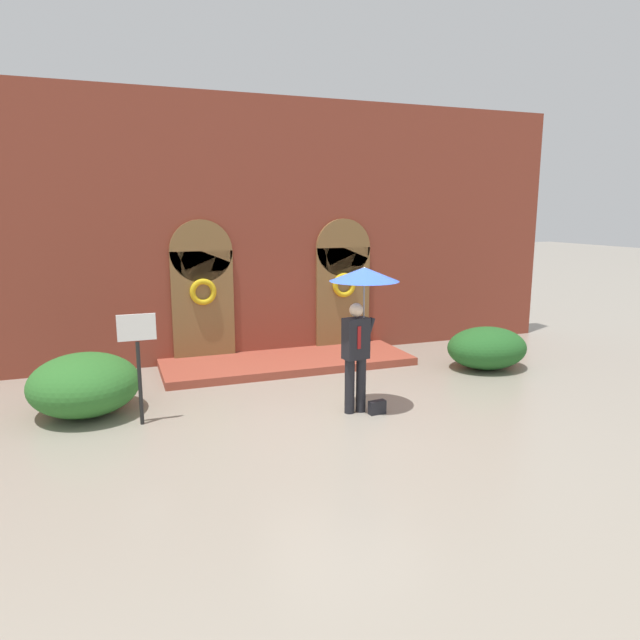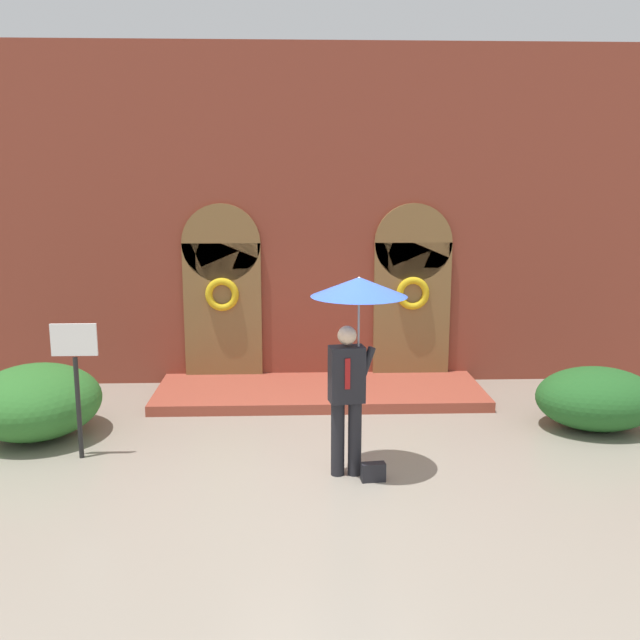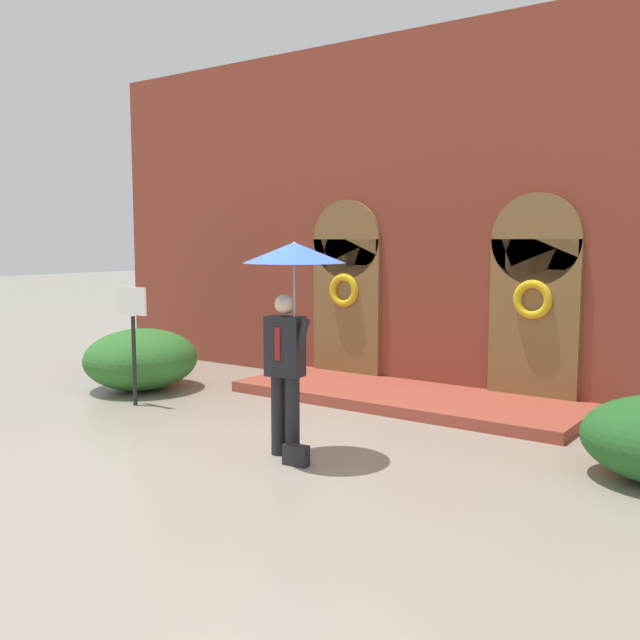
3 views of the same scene
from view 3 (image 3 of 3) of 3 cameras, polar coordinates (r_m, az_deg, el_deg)
ground_plane at (r=8.19m, az=-3.83°, el=-10.51°), size 80.00×80.00×0.00m
building_facade at (r=11.36m, az=9.62°, el=7.80°), size 14.00×2.30×5.60m
person_with_umbrella at (r=7.66m, az=-2.27°, el=2.88°), size 1.10×1.10×2.36m
handbag at (r=7.70m, az=-1.93°, el=-10.76°), size 0.29×0.15×0.22m
sign_post at (r=10.55m, az=-14.72°, el=-0.45°), size 0.56×0.06×1.72m
shrub_left at (r=11.79m, az=-14.12°, el=-3.05°), size 1.72×1.84×0.97m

